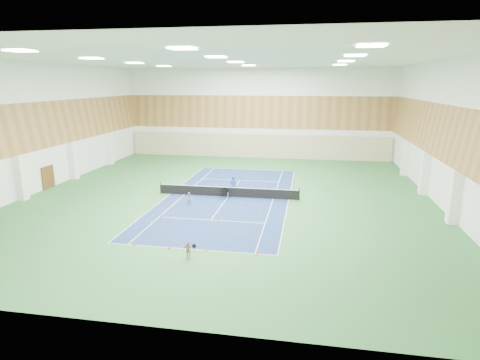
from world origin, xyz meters
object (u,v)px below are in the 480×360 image
at_px(coach, 233,186).
at_px(tennis_net, 228,191).
at_px(child_apron, 188,250).
at_px(ball_cart, 225,193).
at_px(child_court, 189,198).

bearing_deg(coach, tennis_net, 71.09).
distance_m(tennis_net, child_apron, 13.25).
relative_size(tennis_net, coach, 6.96).
relative_size(child_apron, ball_cart, 1.13).
bearing_deg(tennis_net, child_court, -135.06).
relative_size(tennis_net, child_court, 12.18).
height_order(child_court, ball_cart, child_court).
height_order(coach, child_apron, coach).
height_order(child_apron, ball_cart, child_apron).
height_order(tennis_net, coach, coach).
bearing_deg(child_court, ball_cart, 21.26).
xyz_separation_m(child_apron, ball_cart, (-0.50, 12.65, -0.06)).
xyz_separation_m(tennis_net, coach, (0.40, 0.60, 0.37)).
bearing_deg(ball_cart, child_court, -121.55).
xyz_separation_m(tennis_net, child_apron, (0.33, -13.25, -0.01)).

